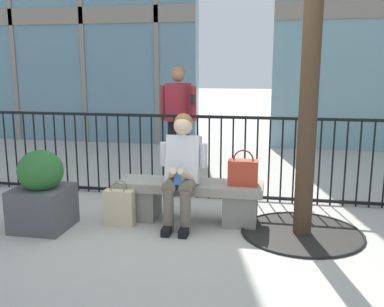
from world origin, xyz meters
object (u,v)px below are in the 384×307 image
Objects in this scene: handbag_on_bench at (243,172)px; planter at (42,193)px; seated_person_with_phone at (182,166)px; stone_bench at (190,197)px; shopping_bag at (119,207)px; bystander_at_railing at (178,114)px.

planter is (-2.08, -0.51, -0.20)m from handbag_on_bench.
seated_person_with_phone reaches higher than planter.
stone_bench is 3.26× the size of shopping_bag.
planter is at bearing -162.86° from shopping_bag.
seated_person_with_phone is 2.05m from bystander_at_railing.
planter reaches higher than stone_bench.
bystander_at_railing is (-1.12, 1.84, 0.41)m from handbag_on_bench.
seated_person_with_phone is at bearing -169.61° from handbag_on_bench.
handbag_on_bench is (0.65, 0.12, -0.06)m from seated_person_with_phone.
stone_bench is 1.32× the size of seated_person_with_phone.
bystander_at_railing is at bearing 103.66° from seated_person_with_phone.
handbag_on_bench is 2.15m from planter.
seated_person_with_phone reaches higher than handbag_on_bench.
handbag_on_bench is 0.22× the size of bystander_at_railing.
bystander_at_railing reaches higher than handbag_on_bench.
shopping_bag is 0.29× the size of bystander_at_railing.
shopping_bag is at bearing 17.14° from planter.
planter is (-1.43, -0.39, -0.26)m from seated_person_with_phone.
shopping_bag reaches higher than stone_bench.
seated_person_with_phone is 0.66m from handbag_on_bench.
handbag_on_bench is (0.58, -0.01, 0.32)m from stone_bench.
handbag_on_bench is at bearing -58.63° from bystander_at_railing.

